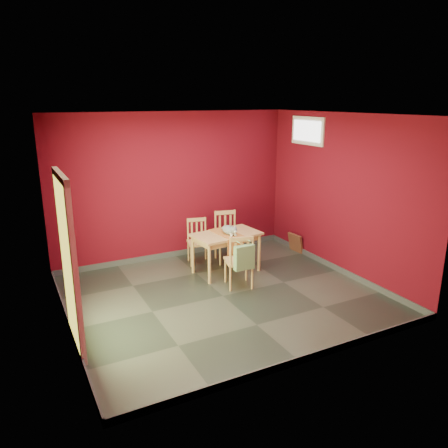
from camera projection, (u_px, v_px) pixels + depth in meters
name	position (u px, v px, depth m)	size (l,w,h in m)	color
ground	(223.00, 296.00, 6.68)	(4.50, 4.50, 0.00)	#2D342D
room_shell	(223.00, 293.00, 6.67)	(4.50, 4.50, 4.50)	#600917
doorway	(67.00, 259.00, 5.05)	(0.06, 1.01, 2.13)	#B7D838
window	(307.00, 131.00, 7.87)	(0.05, 0.90, 0.50)	white
outlet_plate	(248.00, 230.00, 9.00)	(0.08, 0.01, 0.12)	silver
dining_table	(226.00, 238.00, 7.45)	(1.19, 0.77, 0.70)	tan
table_runner	(229.00, 238.00, 7.34)	(0.39, 0.70, 0.34)	#B3662E
chair_far_left	(198.00, 241.00, 7.95)	(0.46, 0.46, 0.82)	tan
chair_far_right	(227.00, 236.00, 8.05)	(0.52, 0.52, 0.92)	tan
chair_near	(239.00, 260.00, 6.90)	(0.50, 0.50, 0.88)	tan
tote_bag	(244.00, 257.00, 6.67)	(0.32, 0.19, 0.45)	#6F9964
cat	(229.00, 228.00, 7.36)	(0.21, 0.41, 0.20)	slate
picture_frame	(296.00, 243.00, 8.57)	(0.15, 0.37, 0.37)	brown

